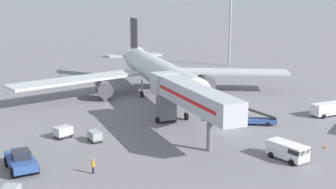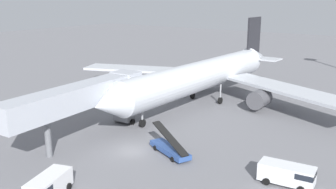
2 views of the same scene
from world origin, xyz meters
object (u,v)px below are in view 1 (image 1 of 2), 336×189
object	(u,v)px
baggage_cart_far_right	(95,136)
apron_light_mast	(231,0)
service_van_outer_right	(288,150)
jet_bridge	(188,96)
baggage_cart_mid_right	(63,132)
belt_loader_truck	(254,119)
pushback_tug	(21,161)
service_van_outer_left	(328,108)
safety_cone_alpha	(325,146)
airplane_at_gate	(157,72)
ground_crew_worker_foreground	(93,166)

from	to	relation	value
baggage_cart_far_right	apron_light_mast	xyz separation A→B (m)	(42.88, 50.47, 15.78)
baggage_cart_far_right	apron_light_mast	size ratio (longest dim) A/B	0.10
service_van_outer_right	apron_light_mast	world-z (taller)	apron_light_mast
jet_bridge	baggage_cart_mid_right	distance (m)	16.78
belt_loader_truck	baggage_cart_far_right	xyz separation A→B (m)	(-22.81, -0.57, 0.02)
pushback_tug	service_van_outer_left	size ratio (longest dim) A/B	1.15
pushback_tug	service_van_outer_right	bearing A→B (deg)	-12.29
safety_cone_alpha	jet_bridge	bearing A→B (deg)	146.18
service_van_outer_left	airplane_at_gate	bearing A→B (deg)	135.86
belt_loader_truck	apron_light_mast	world-z (taller)	apron_light_mast
airplane_at_gate	baggage_cart_mid_right	xyz separation A→B (m)	(-18.45, -18.80, -3.73)
belt_loader_truck	ground_crew_worker_foreground	world-z (taller)	belt_loader_truck
airplane_at_gate	belt_loader_truck	distance (m)	22.89
baggage_cart_far_right	service_van_outer_left	bearing A→B (deg)	2.08
jet_bridge	safety_cone_alpha	xyz separation A→B (m)	(14.18, -9.50, -5.13)
baggage_cart_far_right	ground_crew_worker_foreground	xyz separation A→B (m)	(-1.88, -10.31, 0.09)
pushback_tug	service_van_outer_left	xyz separation A→B (m)	(44.74, 8.27, 0.05)
belt_loader_truck	service_van_outer_right	size ratio (longest dim) A/B	1.25
ground_crew_worker_foreground	safety_cone_alpha	size ratio (longest dim) A/B	3.22
pushback_tug	apron_light_mast	distance (m)	78.88
service_van_outer_left	belt_loader_truck	bearing A→B (deg)	-176.80
pushback_tug	baggage_cart_mid_right	distance (m)	11.19
baggage_cart_mid_right	safety_cone_alpha	distance (m)	32.82
jet_bridge	baggage_cart_far_right	distance (m)	12.85
belt_loader_truck	safety_cone_alpha	size ratio (longest dim) A/B	12.57
belt_loader_truck	apron_light_mast	xyz separation A→B (m)	(20.07, 49.89, 15.80)
airplane_at_gate	ground_crew_worker_foreground	xyz separation A→B (m)	(-16.69, -32.00, -3.69)
jet_bridge	baggage_cart_mid_right	xyz separation A→B (m)	(-15.52, 4.44, -4.56)
service_van_outer_right	apron_light_mast	xyz separation A→B (m)	(23.34, 63.63, 15.43)
pushback_tug	service_van_outer_right	world-z (taller)	pushback_tug
airplane_at_gate	pushback_tug	bearing A→B (deg)	-129.64
airplane_at_gate	apron_light_mast	bearing A→B (deg)	45.72
airplane_at_gate	safety_cone_alpha	size ratio (longest dim) A/B	103.50
pushback_tug	safety_cone_alpha	world-z (taller)	pushback_tug
service_van_outer_right	baggage_cart_far_right	xyz separation A→B (m)	(-19.54, 13.17, -0.35)
belt_loader_truck	safety_cone_alpha	distance (m)	12.09
service_van_outer_left	baggage_cart_far_right	size ratio (longest dim) A/B	2.29
service_van_outer_left	apron_light_mast	size ratio (longest dim) A/B	0.22
service_van_outer_right	baggage_cart_mid_right	world-z (taller)	service_van_outer_right
baggage_cart_far_right	apron_light_mast	world-z (taller)	apron_light_mast
airplane_at_gate	ground_crew_worker_foreground	size ratio (longest dim) A/B	32.11
pushback_tug	baggage_cart_mid_right	size ratio (longest dim) A/B	2.30
baggage_cart_far_right	safety_cone_alpha	distance (m)	28.32
apron_light_mast	baggage_cart_mid_right	bearing A→B (deg)	-134.35
jet_bridge	safety_cone_alpha	distance (m)	17.82
belt_loader_truck	ground_crew_worker_foreground	xyz separation A→B (m)	(-24.69, -10.89, 0.11)
service_van_outer_left	service_van_outer_right	distance (m)	21.77
service_van_outer_right	pushback_tug	bearing A→B (deg)	167.71
baggage_cart_far_right	baggage_cart_mid_right	bearing A→B (deg)	141.55
airplane_at_gate	service_van_outer_right	xyz separation A→B (m)	(4.73, -34.85, -3.43)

